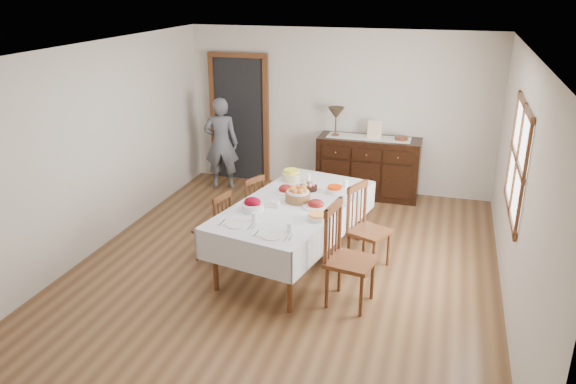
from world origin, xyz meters
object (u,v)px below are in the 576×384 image
(chair_right_near, at_px, (346,255))
(chair_right_far, at_px, (366,226))
(sideboard, at_px, (368,167))
(person, at_px, (221,140))
(chair_left_far, at_px, (248,207))
(table_lamp, at_px, (336,114))
(dining_table, at_px, (294,210))
(chair_left_near, at_px, (215,226))

(chair_right_near, height_order, chair_right_far, chair_right_near)
(chair_right_far, height_order, sideboard, chair_right_far)
(chair_right_near, xyz_separation_m, person, (-2.66, 2.99, 0.25))
(sideboard, distance_m, person, 2.44)
(chair_left_far, height_order, chair_right_far, chair_right_far)
(table_lamp, bearing_deg, sideboard, 2.55)
(dining_table, xyz_separation_m, chair_left_far, (-0.78, 0.51, -0.25))
(chair_left_far, distance_m, person, 2.12)
(chair_right_far, distance_m, table_lamp, 2.64)
(chair_right_far, relative_size, person, 0.63)
(chair_left_far, xyz_separation_m, sideboard, (1.28, 2.07, 0.03))
(dining_table, relative_size, person, 1.55)
(dining_table, relative_size, sideboard, 1.58)
(chair_left_near, bearing_deg, chair_left_far, 178.52)
(dining_table, distance_m, table_lamp, 2.62)
(dining_table, relative_size, table_lamp, 5.52)
(dining_table, xyz_separation_m, table_lamp, (-0.04, 2.55, 0.61))
(chair_left_far, xyz_separation_m, chair_right_far, (1.62, -0.32, 0.07))
(person, bearing_deg, chair_left_near, 96.73)
(person, relative_size, table_lamp, 3.55)
(chair_right_far, xyz_separation_m, table_lamp, (-0.88, 2.36, 0.80))
(chair_right_near, xyz_separation_m, sideboard, (-0.26, 3.29, -0.09))
(chair_left_near, relative_size, chair_left_far, 0.99)
(chair_left_near, xyz_separation_m, table_lamp, (0.92, 2.73, 0.87))
(dining_table, bearing_deg, chair_right_far, 24.84)
(dining_table, distance_m, chair_right_near, 1.06)
(chair_right_far, bearing_deg, chair_left_far, 102.02)
(sideboard, distance_m, table_lamp, 1.00)
(dining_table, xyz_separation_m, chair_right_near, (0.77, -0.71, -0.14))
(chair_left_near, relative_size, chair_right_near, 0.79)
(chair_left_near, bearing_deg, person, -145.76)
(chair_left_far, relative_size, chair_right_far, 0.87)
(chair_right_far, bearing_deg, chair_left_near, 124.69)
(sideboard, relative_size, person, 0.98)
(chair_right_near, bearing_deg, chair_right_far, 4.63)
(chair_right_far, bearing_deg, table_lamp, 43.58)
(sideboard, bearing_deg, chair_right_far, -81.93)
(person, xyz_separation_m, table_lamp, (1.85, 0.27, 0.50))
(chair_left_far, distance_m, chair_right_far, 1.65)
(chair_right_near, relative_size, sideboard, 0.70)
(chair_right_near, bearing_deg, sideboard, 13.84)
(chair_right_near, distance_m, person, 4.01)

